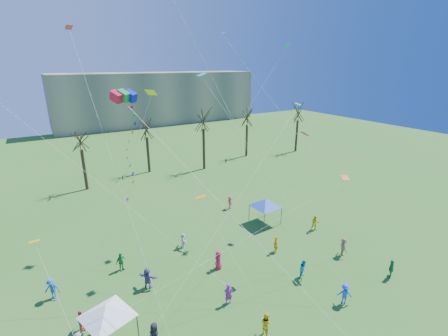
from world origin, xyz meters
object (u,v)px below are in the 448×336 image
distant_building (158,98)px  big_box_kite (134,155)px  canopy_tent_white (107,311)px  canopy_tent_blue (266,203)px

distant_building → big_box_kite: 78.47m
canopy_tent_white → canopy_tent_blue: 20.43m
canopy_tent_blue → canopy_tent_white: bearing=-158.3°
distant_building → canopy_tent_white: size_ratio=15.69×
big_box_kite → canopy_tent_white: big_box_kite is taller
distant_building → canopy_tent_white: distant_building is taller
big_box_kite → canopy_tent_blue: (15.48, 4.55, -9.13)m
big_box_kite → canopy_tent_white: (-3.50, -3.01, -9.14)m
distant_building → canopy_tent_white: bearing=-112.5°
big_box_kite → canopy_tent_blue: size_ratio=5.33×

